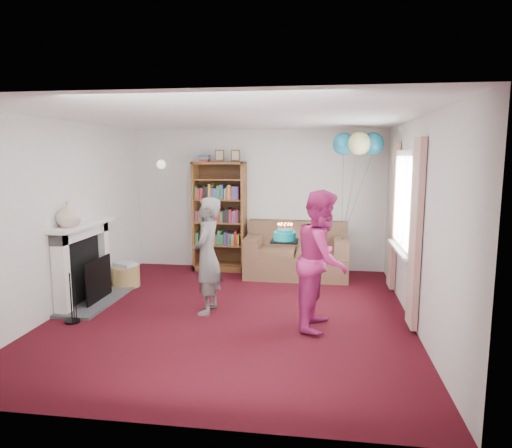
# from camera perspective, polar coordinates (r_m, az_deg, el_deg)

# --- Properties ---
(ground) EXTENTS (5.00, 5.00, 0.00)m
(ground) POSITION_cam_1_polar(r_m,az_deg,el_deg) (6.06, -2.98, -11.16)
(ground) COLOR black
(ground) RESTS_ON ground
(wall_back) EXTENTS (4.50, 0.02, 2.50)m
(wall_back) POSITION_cam_1_polar(r_m,az_deg,el_deg) (8.22, 0.30, 3.05)
(wall_back) COLOR silver
(wall_back) RESTS_ON ground
(wall_left) EXTENTS (0.02, 5.00, 2.50)m
(wall_left) POSITION_cam_1_polar(r_m,az_deg,el_deg) (6.57, -22.79, 0.96)
(wall_left) COLOR silver
(wall_left) RESTS_ON ground
(wall_right) EXTENTS (0.02, 5.00, 2.50)m
(wall_right) POSITION_cam_1_polar(r_m,az_deg,el_deg) (5.77, 19.54, 0.15)
(wall_right) COLOR silver
(wall_right) RESTS_ON ground
(ceiling) EXTENTS (4.50, 5.00, 0.01)m
(ceiling) POSITION_cam_1_polar(r_m,az_deg,el_deg) (5.72, -3.18, 13.18)
(ceiling) COLOR white
(ceiling) RESTS_ON wall_back
(fireplace) EXTENTS (0.55, 1.80, 1.12)m
(fireplace) POSITION_cam_1_polar(r_m,az_deg,el_deg) (6.78, -20.35, -5.03)
(fireplace) COLOR #3F3F42
(fireplace) RESTS_ON ground
(window_bay) EXTENTS (0.14, 2.02, 2.20)m
(window_bay) POSITION_cam_1_polar(r_m,az_deg,el_deg) (6.35, 17.98, 0.54)
(window_bay) COLOR white
(window_bay) RESTS_ON ground
(wall_sconce) EXTENTS (0.16, 0.23, 0.16)m
(wall_sconce) POSITION_cam_1_polar(r_m,az_deg,el_deg) (8.45, -11.77, 7.32)
(wall_sconce) COLOR gold
(wall_sconce) RESTS_ON ground
(bookcase) EXTENTS (0.91, 0.42, 2.14)m
(bookcase) POSITION_cam_1_polar(r_m,az_deg,el_deg) (8.17, -4.54, 0.84)
(bookcase) COLOR #472B14
(bookcase) RESTS_ON ground
(sofa) EXTENTS (1.72, 0.91, 0.91)m
(sofa) POSITION_cam_1_polar(r_m,az_deg,el_deg) (7.86, 5.11, -3.96)
(sofa) COLOR brown
(sofa) RESTS_ON ground
(wicker_basket) EXTENTS (0.43, 0.43, 0.38)m
(wicker_basket) POSITION_cam_1_polar(r_m,az_deg,el_deg) (7.49, -15.97, -6.20)
(wicker_basket) COLOR #A3804C
(wicker_basket) RESTS_ON ground
(person_striped) EXTENTS (0.38, 0.57, 1.52)m
(person_striped) POSITION_cam_1_polar(r_m,az_deg,el_deg) (5.94, -6.11, -3.99)
(person_striped) COLOR black
(person_striped) RESTS_ON ground
(person_magenta) EXTENTS (0.75, 0.89, 1.65)m
(person_magenta) POSITION_cam_1_polar(r_m,az_deg,el_deg) (5.46, 8.28, -4.43)
(person_magenta) COLOR #B12368
(person_magenta) RESTS_ON ground
(birthday_cake) EXTENTS (0.33, 0.33, 0.22)m
(birthday_cake) POSITION_cam_1_polar(r_m,az_deg,el_deg) (5.49, 3.62, -1.53)
(birthday_cake) COLOR black
(birthday_cake) RESTS_ON ground
(balloons) EXTENTS (0.79, 0.79, 1.73)m
(balloons) POSITION_cam_1_polar(r_m,az_deg,el_deg) (7.38, 12.64, 9.75)
(balloons) COLOR #3F3F3F
(balloons) RESTS_ON ground
(mantel_vase) EXTENTS (0.32, 0.32, 0.33)m
(mantel_vase) POSITION_cam_1_polar(r_m,az_deg,el_deg) (6.37, -22.42, 1.12)
(mantel_vase) COLOR beige
(mantel_vase) RESTS_ON fireplace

